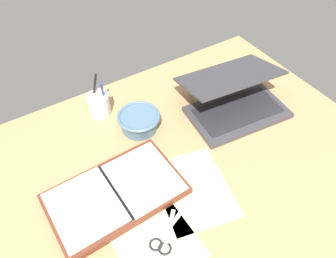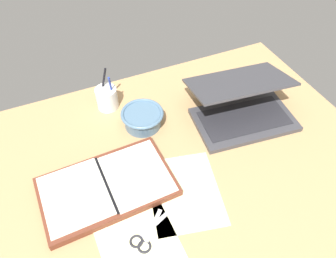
# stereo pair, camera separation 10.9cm
# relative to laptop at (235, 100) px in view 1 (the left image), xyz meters

# --- Properties ---
(desk_top) EXTENTS (1.40, 1.00, 0.02)m
(desk_top) POSITION_rel_laptop_xyz_m (-0.33, -0.11, -0.06)
(desk_top) COLOR tan
(desk_top) RESTS_ON ground
(laptop) EXTENTS (0.39, 0.33, 0.15)m
(laptop) POSITION_rel_laptop_xyz_m (0.00, 0.00, 0.00)
(laptop) COLOR #38383D
(laptop) RESTS_ON desk_top
(bowl) EXTENTS (0.15, 0.15, 0.06)m
(bowl) POSITION_rel_laptop_xyz_m (-0.35, 0.11, -0.01)
(bowl) COLOR slate
(bowl) RESTS_ON desk_top
(pen_cup) EXTENTS (0.08, 0.08, 0.16)m
(pen_cup) POSITION_rel_laptop_xyz_m (-0.44, 0.25, -0.01)
(pen_cup) COLOR white
(pen_cup) RESTS_ON desk_top
(planner) EXTENTS (0.41, 0.26, 0.03)m
(planner) POSITION_rel_laptop_xyz_m (-0.55, -0.11, -0.04)
(planner) COLOR brown
(planner) RESTS_ON desk_top
(scissors) EXTENTS (0.13, 0.11, 0.01)m
(scissors) POSITION_rel_laptop_xyz_m (-0.50, -0.31, -0.05)
(scissors) COLOR #B7B7BC
(scissors) RESTS_ON desk_top
(paper_sheet_front) EXTENTS (0.27, 0.31, 0.00)m
(paper_sheet_front) POSITION_rel_laptop_xyz_m (-0.34, -0.21, -0.05)
(paper_sheet_front) COLOR #F4EFB2
(paper_sheet_front) RESTS_ON desk_top
(paper_sheet_beside_planner) EXTENTS (0.21, 0.23, 0.00)m
(paper_sheet_beside_planner) POSITION_rel_laptop_xyz_m (-0.52, -0.30, -0.05)
(paper_sheet_beside_planner) COLOR #F4EFB2
(paper_sheet_beside_planner) RESTS_ON desk_top
(usb_drive) EXTENTS (0.03, 0.07, 0.01)m
(usb_drive) POSITION_rel_laptop_xyz_m (-0.33, -0.28, -0.04)
(usb_drive) COLOR #99999E
(usb_drive) RESTS_ON desk_top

